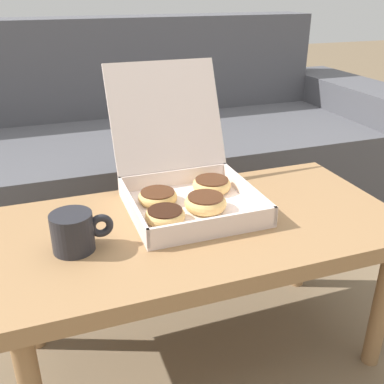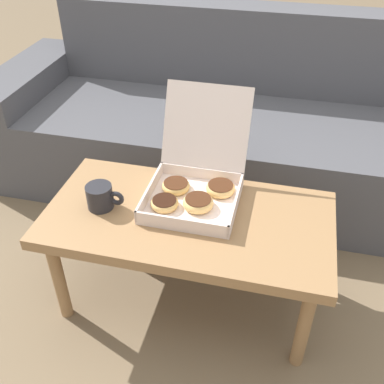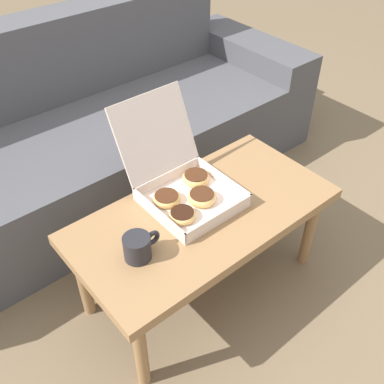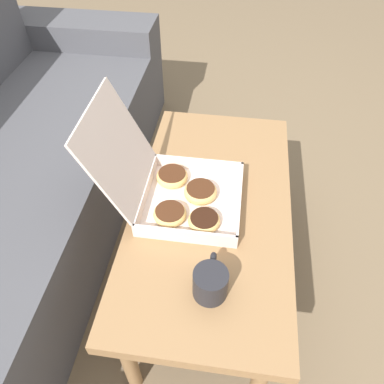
% 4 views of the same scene
% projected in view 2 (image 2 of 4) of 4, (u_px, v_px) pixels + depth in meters
% --- Properties ---
extents(ground_plane, '(12.00, 12.00, 0.00)m').
position_uv_depth(ground_plane, '(192.00, 286.00, 1.78)').
color(ground_plane, '#756047').
extents(couch, '(2.33, 0.81, 0.80)m').
position_uv_depth(couch, '(230.00, 129.00, 2.24)').
color(couch, '#4C4C51').
rests_on(couch, ground_plane).
extents(coffee_table, '(0.96, 0.49, 0.41)m').
position_uv_depth(coffee_table, '(188.00, 226.00, 1.52)').
color(coffee_table, '#997047').
rests_on(coffee_table, ground_plane).
extents(pastry_box, '(0.31, 0.43, 0.33)m').
position_uv_depth(pastry_box, '(195.00, 182.00, 1.55)').
color(pastry_box, silver).
rests_on(pastry_box, coffee_table).
extents(coffee_mug, '(0.13, 0.09, 0.08)m').
position_uv_depth(coffee_mug, '(101.00, 197.00, 1.51)').
color(coffee_mug, '#232328').
rests_on(coffee_mug, coffee_table).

